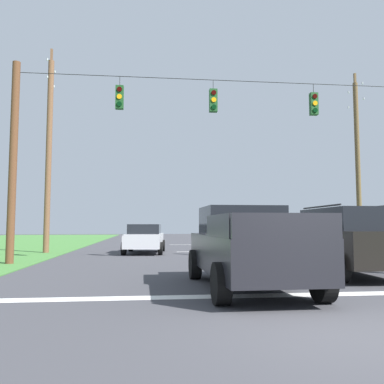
{
  "coord_description": "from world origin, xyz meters",
  "views": [
    {
      "loc": [
        -2.82,
        -5.58,
        1.5
      ],
      "look_at": [
        -0.77,
        13.29,
        3.05
      ],
      "focal_mm": 37.55,
      "sensor_mm": 36.0,
      "label": 1
    }
  ],
  "objects": [
    {
      "name": "distant_car_oncoming",
      "position": [
        -3.01,
        15.95,
        0.79
      ],
      "size": [
        2.29,
        4.43,
        1.52
      ],
      "color": "silver",
      "rests_on": "ground"
    },
    {
      "name": "overhead_signal_span",
      "position": [
        -0.05,
        10.4,
        4.34
      ],
      "size": [
        16.27,
        0.31,
        7.89
      ],
      "color": "brown",
      "rests_on": "ground"
    },
    {
      "name": "distant_car_crossing_white",
      "position": [
        8.57,
        24.45,
        0.79
      ],
      "size": [
        2.24,
        4.41,
        1.52
      ],
      "color": "silver",
      "rests_on": "ground"
    },
    {
      "name": "utility_pole_mid_right",
      "position": [
        9.0,
        15.88,
        5.15
      ],
      "size": [
        0.27,
        1.79,
        10.25
      ],
      "color": "brown",
      "rests_on": "ground"
    },
    {
      "name": "lane_dash_1",
      "position": [
        0.0,
        16.8,
        0.0
      ],
      "size": [
        2.5,
        0.15,
        0.01
      ],
      "primitive_type": "cube",
      "rotation": [
        0.0,
        0.0,
        1.57
      ],
      "color": "white",
      "rests_on": "ground"
    },
    {
      "name": "utility_pole_near_left",
      "position": [
        -8.19,
        16.43,
        5.48
      ],
      "size": [
        0.31,
        1.79,
        11.12
      ],
      "color": "brown",
      "rests_on": "ground"
    },
    {
      "name": "lane_dash_2",
      "position": [
        0.0,
        24.65,
        0.0
      ],
      "size": [
        2.5,
        0.15,
        0.01
      ],
      "primitive_type": "cube",
      "rotation": [
        0.0,
        0.0,
        1.57
      ],
      "color": "white",
      "rests_on": "ground"
    },
    {
      "name": "lane_dash_0",
      "position": [
        0.0,
        8.84,
        0.0
      ],
      "size": [
        2.5,
        0.15,
        0.01
      ],
      "primitive_type": "cube",
      "rotation": [
        0.0,
        0.0,
        1.57
      ],
      "color": "white",
      "rests_on": "ground"
    },
    {
      "name": "suv_black",
      "position": [
        3.1,
        5.91,
        1.06
      ],
      "size": [
        2.34,
        4.86,
        2.05
      ],
      "color": "black",
      "rests_on": "ground"
    },
    {
      "name": "pickup_truck",
      "position": [
        -0.5,
        3.86,
        0.97
      ],
      "size": [
        2.35,
        5.43,
        1.95
      ],
      "color": "black",
      "rests_on": "ground"
    },
    {
      "name": "ground_plane",
      "position": [
        0.0,
        0.0,
        0.0
      ],
      "size": [
        120.0,
        120.0,
        0.0
      ],
      "primitive_type": "plane",
      "color": "#3D3D42"
    },
    {
      "name": "stop_bar_stripe",
      "position": [
        0.0,
        2.84,
        0.0
      ],
      "size": [
        13.42,
        0.45,
        0.01
      ],
      "primitive_type": "cube",
      "color": "white",
      "rests_on": "ground"
    }
  ]
}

